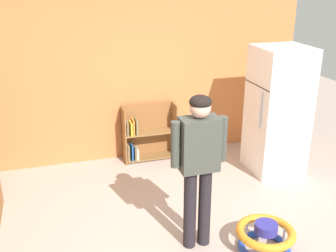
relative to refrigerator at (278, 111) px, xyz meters
name	(u,v)px	position (x,y,z in m)	size (l,w,h in m)	color
ground_plane	(184,243)	(-1.79, -1.27, -0.89)	(12.00, 12.00, 0.00)	#B19C90
back_wall	(134,70)	(-1.79, 1.06, 0.46)	(5.20, 0.06, 2.70)	#C3723D
refrigerator	(278,111)	(0.00, 0.00, 0.00)	(0.73, 0.68, 1.78)	white
bookshelf	(145,136)	(-1.68, 0.88, -0.52)	(0.80, 0.28, 0.85)	brown
standing_person	(199,159)	(-1.67, -1.33, 0.10)	(0.57, 0.22, 1.64)	black
baby_walker	(265,237)	(-1.04, -1.63, -0.73)	(0.60, 0.60, 0.32)	blue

